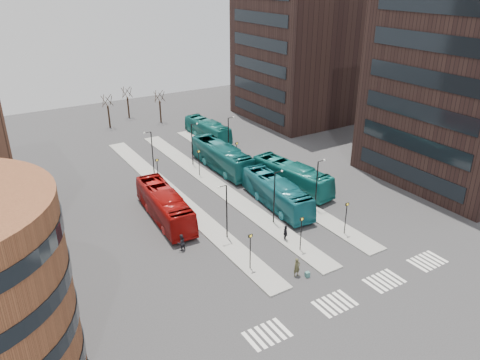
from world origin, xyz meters
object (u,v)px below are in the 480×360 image
teal_bus_a (277,193)px  commuter_c (293,219)px  commuter_a (181,242)px  teal_bus_c (292,176)px  suitcase (307,275)px  teal_bus_d (208,129)px  teal_bus_b (222,157)px  traveller (297,267)px  red_bus (165,205)px  commuter_b (286,233)px

teal_bus_a → commuter_c: bearing=-100.0°
commuter_a → teal_bus_a: bearing=179.4°
teal_bus_a → teal_bus_c: bearing=37.9°
suitcase → teal_bus_d: teal_bus_d is taller
teal_bus_b → traveller: 26.68m
traveller → commuter_c: traveller is taller
teal_bus_a → commuter_a: size_ratio=6.83×
teal_bus_d → teal_bus_a: bearing=-103.9°
red_bus → teal_bus_b: 15.73m
traveller → commuter_a: bearing=128.0°
commuter_c → teal_bus_d: bearing=-167.3°
teal_bus_c → commuter_a: size_ratio=6.85×
teal_bus_b → commuter_c: bearing=-94.3°
suitcase → teal_bus_a: 14.47m
commuter_a → commuter_b: (10.00, -4.09, -0.02)m
red_bus → traveller: size_ratio=6.70×
suitcase → commuter_b: (2.09, 6.15, 0.62)m
teal_bus_a → commuter_b: (-3.88, -6.95, -0.83)m
teal_bus_b → traveller: size_ratio=7.05×
red_bus → traveller: bearing=-66.3°
teal_bus_d → commuter_a: bearing=-126.2°
red_bus → teal_bus_c: red_bus is taller
teal_bus_b → commuter_b: bearing=-101.1°
teal_bus_d → commuter_b: size_ratio=6.32×
teal_bus_a → teal_bus_b: teal_bus_b is taller
teal_bus_a → teal_bus_d: 26.65m
traveller → red_bus: bearing=110.8°
red_bus → commuter_b: bearing=-47.6°
red_bus → teal_bus_a: bearing=-13.9°
commuter_b → teal_bus_b: bearing=9.2°
suitcase → teal_bus_c: teal_bus_c is taller
commuter_c → commuter_b: bearing=-26.9°
traveller → commuter_b: size_ratio=1.06×
red_bus → teal_bus_d: size_ratio=1.13×
teal_bus_d → commuter_a: (-18.65, -29.08, -0.65)m
commuter_c → teal_bus_a: bearing=-170.8°
teal_bus_a → traveller: (-6.70, -12.44, -0.77)m
suitcase → commuter_a: (-7.91, 10.24, 0.64)m
red_bus → commuter_b: red_bus is taller
teal_bus_a → teal_bus_b: 13.34m
teal_bus_b → teal_bus_d: 13.70m
suitcase → red_bus: size_ratio=0.04×
teal_bus_b → commuter_c: size_ratio=8.66×
teal_bus_a → commuter_b: bearing=-114.6°
teal_bus_b → traveller: (-6.82, -25.78, -0.90)m
teal_bus_a → commuter_c: size_ratio=8.05×
teal_bus_d → commuter_a: teal_bus_d is taller
commuter_b → commuter_c: bearing=-30.3°
commuter_a → red_bus: bearing=-112.7°
teal_bus_b → teal_bus_c: size_ratio=1.07×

